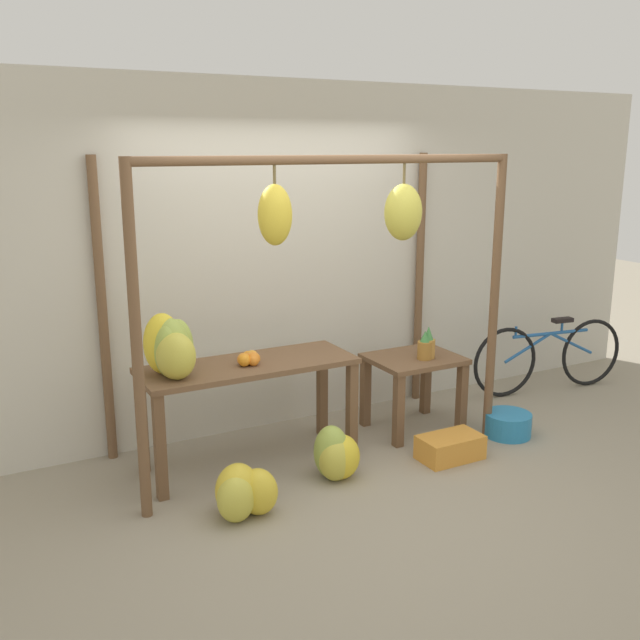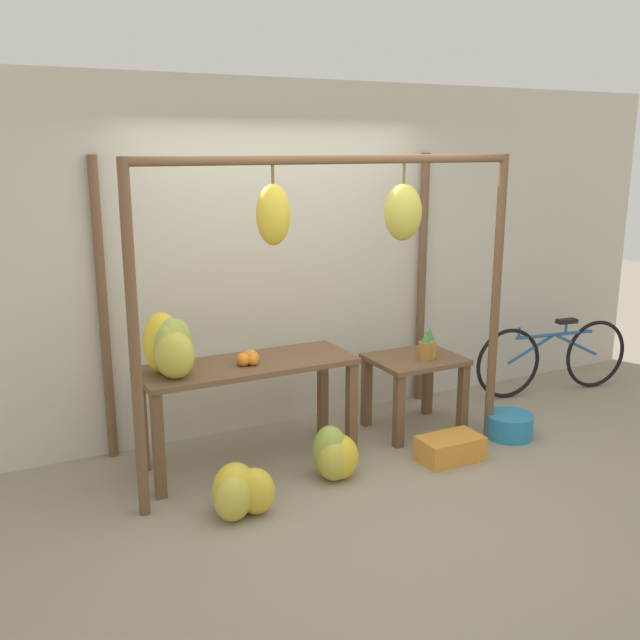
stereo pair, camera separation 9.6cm
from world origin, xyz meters
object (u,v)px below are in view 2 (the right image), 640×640
blue_bucket (509,426)px  banana_pile_on_table (170,347)px  parked_bicycle (553,357)px  banana_pile_ground_right (335,456)px  fruit_crate_white (450,448)px  banana_pile_ground_left (240,492)px  pineapple_cluster (428,346)px  orange_pile (248,358)px

blue_bucket → banana_pile_on_table: bearing=169.6°
blue_bucket → parked_bicycle: bearing=30.9°
banana_pile_ground_right → fruit_crate_white: size_ratio=0.83×
banana_pile_ground_left → banana_pile_ground_right: bearing=13.4°
banana_pile_ground_left → parked_bicycle: parked_bicycle is taller
blue_bucket → banana_pile_ground_left: bearing=-175.0°
banana_pile_on_table → parked_bicycle: bearing=2.7°
pineapple_cluster → parked_bicycle: size_ratio=0.16×
banana_pile_ground_right → blue_bucket: (1.61, 0.02, -0.08)m
pineapple_cluster → banana_pile_ground_right: bearing=-158.6°
fruit_crate_white → parked_bicycle: size_ratio=0.29×
banana_pile_ground_left → parked_bicycle: size_ratio=0.30×
banana_pile_ground_left → blue_bucket: (2.39, 0.21, -0.07)m
banana_pile_on_table → fruit_crate_white: (1.92, -0.62, -0.87)m
pineapple_cluster → blue_bucket: (0.55, -0.39, -0.63)m
orange_pile → pineapple_cluster: (1.51, -0.07, -0.09)m
pineapple_cluster → banana_pile_ground_left: pineapple_cluster is taller
blue_bucket → parked_bicycle: 1.30m
banana_pile_on_table → pineapple_cluster: banana_pile_on_table is taller
parked_bicycle → orange_pile: bearing=-176.4°
banana_pile_on_table → banana_pile_ground_left: size_ratio=0.92×
fruit_crate_white → blue_bucket: bearing=11.3°
banana_pile_ground_right → blue_bucket: size_ratio=1.04×
banana_pile_on_table → banana_pile_ground_right: banana_pile_on_table is taller
fruit_crate_white → parked_bicycle: 1.97m
banana_pile_ground_right → pineapple_cluster: bearing=21.4°
banana_pile_on_table → blue_bucket: 2.79m
banana_pile_ground_left → blue_bucket: size_ratio=1.30×
pineapple_cluster → orange_pile: bearing=177.5°
orange_pile → banana_pile_ground_left: (-0.33, -0.67, -0.66)m
banana_pile_on_table → banana_pile_ground_right: size_ratio=1.15×
blue_bucket → parked_bicycle: (1.09, 0.65, 0.25)m
orange_pile → fruit_crate_white: bearing=-23.6°
pineapple_cluster → banana_pile_ground_right: size_ratio=0.67×
parked_bicycle → blue_bucket: bearing=-149.1°
orange_pile → parked_bicycle: size_ratio=0.12×
banana_pile_on_table → blue_bucket: bearing=-10.4°
banana_pile_ground_right → banana_pile_ground_left: bearing=-166.6°
pineapple_cluster → banana_pile_ground_right: pineapple_cluster is taller
orange_pile → banana_pile_on_table: bearing=177.9°
orange_pile → blue_bucket: (2.05, -0.46, -0.73)m
banana_pile_ground_left → banana_pile_ground_right: size_ratio=1.25×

